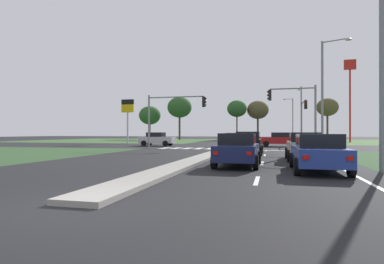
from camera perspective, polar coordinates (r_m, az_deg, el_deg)
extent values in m
plane|color=black|center=(36.03, 7.65, -2.59)|extent=(200.00, 200.00, 0.00)
cube|color=#385B2D|center=(67.11, -12.08, -1.45)|extent=(35.00, 35.00, 0.01)
cube|color=gray|center=(17.30, 0.67, -4.99)|extent=(1.20, 22.00, 0.14)
cube|color=gray|center=(60.92, 10.24, -1.52)|extent=(1.20, 36.00, 0.14)
cube|color=silver|center=(10.56, 11.43, -8.45)|extent=(0.14, 2.00, 0.01)
cube|color=silver|center=(16.52, 12.35, -5.45)|extent=(0.14, 2.00, 0.01)
cube|color=silver|center=(22.49, 12.79, -4.04)|extent=(0.14, 2.00, 0.01)
cube|color=silver|center=(28.48, 13.04, -3.22)|extent=(0.14, 2.00, 0.01)
cube|color=silver|center=(18.07, 23.20, -4.98)|extent=(0.14, 24.00, 0.01)
cube|color=silver|center=(28.82, 13.64, -3.18)|extent=(6.40, 0.50, 0.01)
cube|color=silver|center=(32.32, -4.76, -2.86)|extent=(0.70, 2.80, 0.01)
cube|color=silver|center=(31.97, -2.80, -2.89)|extent=(0.70, 2.80, 0.01)
cube|color=silver|center=(31.66, -0.81, -2.91)|extent=(0.70, 2.80, 0.01)
cube|color=silver|center=(31.38, 1.23, -2.94)|extent=(0.70, 2.80, 0.01)
cube|color=silver|center=(31.15, 3.29, -2.96)|extent=(0.70, 2.80, 0.01)
cube|color=silver|center=(30.96, 5.39, -2.98)|extent=(0.70, 2.80, 0.01)
cube|color=navy|center=(13.62, 21.48, -3.87)|extent=(1.78, 4.40, 0.65)
cube|color=black|center=(13.44, 21.56, -1.43)|extent=(1.57, 2.02, 0.52)
cube|color=red|center=(11.33, 19.54, -4.30)|extent=(0.20, 0.04, 0.14)
cube|color=red|center=(11.54, 26.27, -4.22)|extent=(0.20, 0.04, 0.14)
cylinder|color=black|center=(14.95, 17.37, -4.79)|extent=(0.22, 0.64, 0.64)
cylinder|color=black|center=(15.16, 24.14, -4.72)|extent=(0.22, 0.64, 0.64)
cylinder|color=black|center=(12.16, 18.16, -5.86)|extent=(0.22, 0.64, 0.64)
cylinder|color=black|center=(12.41, 26.44, -5.73)|extent=(0.22, 0.64, 0.64)
cube|color=#19565B|center=(52.23, 6.98, -1.10)|extent=(1.80, 4.29, 0.69)
cube|color=black|center=(52.37, 7.00, -0.44)|extent=(1.59, 1.97, 0.52)
cube|color=red|center=(54.30, 7.98, -0.99)|extent=(0.20, 0.04, 0.14)
cube|color=red|center=(54.46, 6.54, -0.99)|extent=(0.20, 0.04, 0.14)
cylinder|color=black|center=(50.77, 7.80, -1.52)|extent=(0.22, 0.64, 0.64)
cylinder|color=black|center=(51.00, 5.79, -1.51)|extent=(0.22, 0.64, 0.64)
cylinder|color=black|center=(53.50, 8.12, -1.45)|extent=(0.22, 0.64, 0.64)
cylinder|color=black|center=(53.71, 6.21, -1.44)|extent=(0.22, 0.64, 0.64)
cube|color=#A31919|center=(37.05, 15.25, -1.45)|extent=(4.48, 1.79, 0.73)
cube|color=black|center=(37.05, 15.48, -0.48)|extent=(2.06, 1.58, 0.52)
cube|color=red|center=(36.49, 18.82, -1.35)|extent=(0.04, 0.20, 0.14)
cube|color=red|center=(37.85, 18.64, -1.31)|extent=(0.04, 0.20, 0.14)
cylinder|color=black|center=(36.16, 13.01, -2.07)|extent=(0.64, 0.22, 0.64)
cylinder|color=black|center=(37.95, 13.05, -1.98)|extent=(0.64, 0.22, 0.64)
cylinder|color=black|center=(36.23, 17.55, -2.06)|extent=(0.64, 0.22, 0.64)
cylinder|color=black|center=(38.02, 17.38, -1.97)|extent=(0.64, 0.22, 0.64)
cube|color=#161E47|center=(15.03, 8.18, -3.48)|extent=(1.75, 4.42, 0.67)
cube|color=black|center=(14.86, 8.12, -1.22)|extent=(1.54, 2.03, 0.52)
cube|color=red|center=(12.91, 4.23, -3.73)|extent=(0.20, 0.04, 0.14)
cube|color=red|center=(12.75, 10.14, -3.78)|extent=(0.20, 0.04, 0.14)
cylinder|color=black|center=(16.56, 5.65, -4.34)|extent=(0.22, 0.64, 0.64)
cylinder|color=black|center=(16.40, 11.73, -4.38)|extent=(0.22, 0.64, 0.64)
cylinder|color=black|center=(13.77, 3.94, -5.19)|extent=(0.22, 0.64, 0.64)
cylinder|color=black|center=(13.58, 11.26, -5.26)|extent=(0.22, 0.64, 0.64)
cube|color=black|center=(23.22, 9.99, -2.18)|extent=(1.77, 4.41, 0.78)
cube|color=black|center=(23.06, 9.96, -0.58)|extent=(1.56, 2.03, 0.52)
cube|color=red|center=(21.07, 7.74, -2.18)|extent=(0.20, 0.04, 0.14)
cube|color=red|center=(20.96, 11.40, -2.19)|extent=(0.20, 0.04, 0.14)
cylinder|color=black|center=(24.72, 8.17, -2.96)|extent=(0.22, 0.64, 0.64)
cylinder|color=black|center=(24.60, 12.27, -2.97)|extent=(0.22, 0.64, 0.64)
cylinder|color=black|center=(21.92, 7.42, -3.32)|extent=(0.22, 0.64, 0.64)
cylinder|color=black|center=(21.79, 12.05, -3.33)|extent=(0.22, 0.64, 0.64)
cube|color=silver|center=(59.70, 8.05, -0.98)|extent=(1.80, 4.58, 0.69)
cube|color=black|center=(59.85, 8.06, -0.40)|extent=(1.58, 2.10, 0.52)
cube|color=red|center=(61.94, 8.90, -0.89)|extent=(0.20, 0.04, 0.14)
cube|color=red|center=(62.07, 7.64, -0.89)|extent=(0.20, 0.04, 0.14)
cylinder|color=black|center=(58.17, 8.78, -1.34)|extent=(0.22, 0.64, 0.64)
cylinder|color=black|center=(58.36, 7.02, -1.34)|extent=(0.22, 0.64, 0.64)
cylinder|color=black|center=(61.08, 9.03, -1.29)|extent=(0.22, 0.64, 0.64)
cylinder|color=black|center=(61.26, 7.35, -1.28)|extent=(0.22, 0.64, 0.64)
cube|color=#B7B7BC|center=(37.99, -6.21, -1.42)|extent=(4.12, 1.82, 0.75)
cube|color=black|center=(38.03, -6.42, -0.46)|extent=(1.89, 1.60, 0.52)
cube|color=red|center=(39.39, -8.70, -1.26)|extent=(0.04, 0.20, 0.14)
cube|color=red|center=(38.12, -9.50, -1.30)|extent=(0.04, 0.20, 0.14)
cylinder|color=black|center=(38.43, -3.89, -1.96)|extent=(0.64, 0.22, 0.64)
cylinder|color=black|center=(36.71, -4.76, -2.04)|extent=(0.64, 0.22, 0.64)
cylinder|color=black|center=(39.32, -7.55, -1.92)|extent=(0.64, 0.22, 0.64)
cylinder|color=black|center=(37.63, -8.57, -1.99)|extent=(0.64, 0.22, 0.64)
cube|color=#BCAD8E|center=(18.90, 19.31, -2.73)|extent=(1.72, 4.21, 0.72)
cube|color=black|center=(18.73, 19.35, -0.86)|extent=(1.52, 1.94, 0.52)
cube|color=red|center=(16.73, 17.75, -2.82)|extent=(0.20, 0.04, 0.14)
cube|color=red|center=(16.87, 22.20, -2.79)|extent=(0.20, 0.04, 0.14)
cylinder|color=black|center=(20.20, 16.51, -3.58)|extent=(0.22, 0.64, 0.64)
cylinder|color=black|center=(20.35, 21.37, -3.55)|extent=(0.22, 0.64, 0.64)
cylinder|color=black|center=(17.52, 16.91, -4.11)|extent=(0.22, 0.64, 0.64)
cylinder|color=black|center=(17.69, 22.50, -4.06)|extent=(0.22, 0.64, 0.64)
cylinder|color=gray|center=(31.40, -7.65, 1.79)|extent=(0.18, 0.18, 5.19)
cylinder|color=gray|center=(30.68, -2.90, 6.23)|extent=(5.44, 0.12, 0.12)
cube|color=black|center=(29.95, 2.11, 5.37)|extent=(0.26, 0.32, 0.95)
sphere|color=#360503|center=(29.95, 2.41, 5.95)|extent=(0.20, 0.20, 0.20)
sphere|color=#3A2405|center=(29.92, 2.41, 5.38)|extent=(0.20, 0.20, 0.20)
sphere|color=green|center=(29.89, 2.41, 4.81)|extent=(0.20, 0.20, 0.20)
cylinder|color=gray|center=(29.43, 21.07, 2.37)|extent=(0.18, 0.18, 5.64)
cylinder|color=gray|center=(29.48, 17.38, 7.38)|extent=(3.79, 0.12, 0.12)
cube|color=black|center=(29.37, 13.67, 6.38)|extent=(0.26, 0.32, 0.95)
sphere|color=#360503|center=(29.40, 13.36, 6.96)|extent=(0.20, 0.20, 0.20)
sphere|color=#3A2405|center=(29.37, 13.36, 6.38)|extent=(0.20, 0.20, 0.20)
sphere|color=green|center=(29.33, 13.36, 5.80)|extent=(0.20, 0.20, 0.20)
cylinder|color=gray|center=(42.55, 18.87, 1.44)|extent=(0.18, 0.18, 5.42)
cylinder|color=gray|center=(40.16, 19.18, 5.06)|extent=(0.12, 5.09, 0.12)
cube|color=black|center=(37.59, 19.53, 4.61)|extent=(0.32, 0.26, 0.95)
sphere|color=red|center=(37.46, 19.56, 5.09)|extent=(0.20, 0.20, 0.20)
sphere|color=#3A2405|center=(37.43, 19.56, 4.63)|extent=(0.20, 0.20, 0.20)
sphere|color=black|center=(37.41, 19.56, 4.17)|extent=(0.20, 0.20, 0.20)
cylinder|color=gray|center=(15.12, 30.65, 13.09)|extent=(0.20, 0.20, 9.98)
cylinder|color=gray|center=(29.95, 22.13, 5.95)|extent=(0.20, 0.20, 9.42)
cylinder|color=gray|center=(30.55, 24.06, 14.63)|extent=(1.95, 0.89, 0.10)
ellipsoid|color=#B2B2A8|center=(30.32, 26.03, 14.55)|extent=(0.56, 0.28, 0.20)
cylinder|color=gray|center=(49.98, 18.83, 2.90)|extent=(0.20, 0.20, 8.38)
cylinder|color=gray|center=(51.46, 18.65, 7.39)|extent=(0.21, 2.23, 0.10)
ellipsoid|color=#B2B2A8|center=(52.54, 18.49, 7.12)|extent=(0.56, 0.28, 0.20)
cylinder|color=gray|center=(69.48, 17.46, 2.16)|extent=(0.20, 0.20, 8.65)
cylinder|color=gray|center=(69.75, 16.74, 5.63)|extent=(1.74, 0.14, 0.10)
ellipsoid|color=#B2B2A8|center=(69.72, 16.02, 5.55)|extent=(0.56, 0.28, 0.20)
cylinder|color=#9E8966|center=(47.70, 9.37, -1.40)|extent=(0.16, 0.16, 0.70)
cylinder|color=#9E8966|center=(47.69, 9.37, -0.54)|extent=(0.34, 0.34, 0.73)
sphere|color=tan|center=(47.69, 9.37, 0.03)|extent=(0.21, 0.21, 0.21)
cylinder|color=red|center=(57.36, 26.25, 4.16)|extent=(0.28, 0.28, 11.67)
cube|color=red|center=(58.24, 26.24, 10.69)|extent=(1.80, 0.30, 1.60)
torus|color=yellow|center=(58.32, 25.82, 10.67)|extent=(0.96, 0.16, 0.96)
torus|color=yellow|center=(58.49, 26.59, 10.64)|extent=(0.96, 0.16, 0.96)
cylinder|color=silver|center=(45.61, -11.36, 0.69)|extent=(0.24, 0.24, 4.39)
cube|color=gold|center=(45.73, -11.36, 4.13)|extent=(1.80, 0.24, 1.10)
cube|color=black|center=(45.81, -11.35, 5.25)|extent=(1.80, 0.24, 0.70)
cylinder|color=#423323|center=(74.47, -7.51, 0.28)|extent=(0.38, 0.38, 4.19)
ellipsoid|color=#285123|center=(74.58, -7.51, 2.95)|extent=(4.97, 4.97, 4.23)
cylinder|color=#423323|center=(71.71, -2.23, 0.92)|extent=(0.43, 0.43, 5.75)
ellipsoid|color=#285123|center=(71.92, -2.23, 4.41)|extent=(5.44, 5.44, 4.62)
cylinder|color=#423323|center=(70.95, 7.98, 0.90)|extent=(0.28, 0.28, 5.66)
ellipsoid|color=#285123|center=(71.14, 7.98, 4.13)|extent=(4.28, 4.28, 3.64)
cylinder|color=#423323|center=(71.92, 11.61, 0.74)|extent=(0.40, 0.40, 5.29)
ellipsoid|color=#4C4728|center=(72.09, 11.61, 3.87)|extent=(4.69, 4.69, 3.99)
cylinder|color=#423323|center=(71.60, 22.91, 0.89)|extent=(0.40, 0.40, 5.63)
ellipsoid|color=#4C4728|center=(71.78, 22.91, 4.09)|extent=(4.33, 4.33, 3.68)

